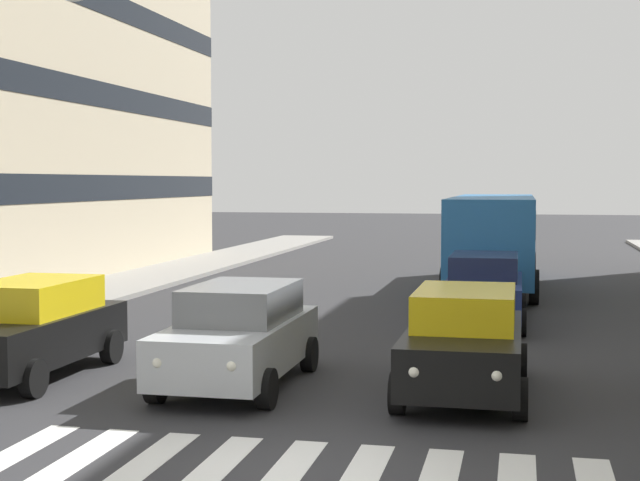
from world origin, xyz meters
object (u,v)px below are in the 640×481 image
at_px(car_3, 30,327).
at_px(car_1, 465,341).
at_px(car_row2_0, 484,289).
at_px(bus_behind_traffic, 494,232).
at_px(car_2, 239,334).

bearing_deg(car_3, car_1, -178.32).
xyz_separation_m(car_row2_0, bus_behind_traffic, (0.01, -7.80, 0.97)).
bearing_deg(car_1, car_3, 1.68).
height_order(car_3, car_row2_0, same).
bearing_deg(car_2, bus_behind_traffic, -103.81).
height_order(car_1, car_3, same).
xyz_separation_m(car_1, car_2, (3.80, 0.14, 0.00)).
distance_m(car_3, bus_behind_traffic, 17.36).
relative_size(car_3, car_row2_0, 1.00).
relative_size(car_2, car_row2_0, 1.00).
xyz_separation_m(car_1, car_row2_0, (-0.01, -7.52, 0.00)).
relative_size(car_1, car_3, 1.00).
relative_size(car_2, bus_behind_traffic, 0.42).
relative_size(car_1, car_2, 1.00).
height_order(car_row2_0, bus_behind_traffic, bus_behind_traffic).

